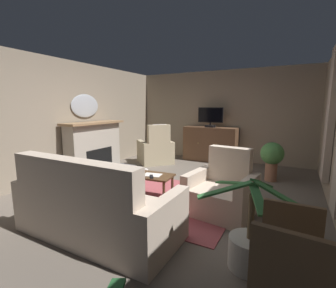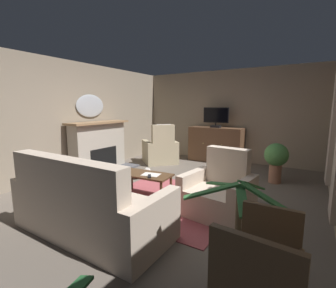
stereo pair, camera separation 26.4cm
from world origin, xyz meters
The scene contains 19 objects.
ground_plane centered at (0.00, 0.00, -0.02)m, with size 5.73×7.34×0.04m, color #665B51.
wall_back centered at (0.00, 3.42, 1.31)m, with size 5.73×0.10×2.62m, color gray.
wall_left centered at (-2.61, 0.00, 1.31)m, with size 0.10×7.34×2.62m, color gray.
curtain_panel_far centered at (2.50, 1.23, 1.44)m, with size 0.10×0.44×2.20m, color #B2A393.
rug_central centered at (0.20, -0.12, 0.01)m, with size 2.20×2.07×0.01m, color #9E474C.
fireplace centered at (-2.29, 0.63, 0.58)m, with size 0.84×1.68×1.23m.
wall_mirror_oval centered at (-2.53, 0.63, 1.60)m, with size 0.06×0.84×0.56m, color #B2B7BF.
tv_cabinet centered at (-0.16, 3.07, 0.47)m, with size 1.52×0.55×0.99m.
television centered at (-0.16, 3.02, 1.30)m, with size 0.73×0.20×0.57m.
coffee_table centered at (-0.23, -0.20, 0.37)m, with size 0.97×0.53×0.42m.
tv_remote centered at (-0.05, -0.31, 0.44)m, with size 0.17×0.05×0.02m, color black.
folded_newspaper centered at (-0.11, -0.20, 0.43)m, with size 0.30×0.22×0.01m, color silver.
sofa_floral centered at (-0.09, -1.57, 0.34)m, with size 2.06×0.92×1.03m.
armchair_in_far_corner centered at (-1.43, 2.08, 0.34)m, with size 1.23×1.23×1.13m.
armchair_angled_to_table centered at (1.10, -0.14, 0.31)m, with size 1.02×0.95×0.96m.
side_chair_beside_plant centered at (2.03, -1.88, 0.50)m, with size 0.44×0.45×0.92m.
potted_plant_leafy_by_curtain centered at (1.69, -1.27, 0.21)m, with size 0.98×0.92×0.91m.
potted_plant_small_fern_corner centered at (1.61, 1.87, 0.53)m, with size 0.48×0.48×0.84m.
cat centered at (-1.02, 0.61, 0.11)m, with size 0.44×0.62×0.23m.
Camera 2 is at (2.23, -3.41, 1.60)m, focal length 25.36 mm.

